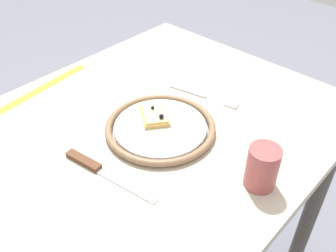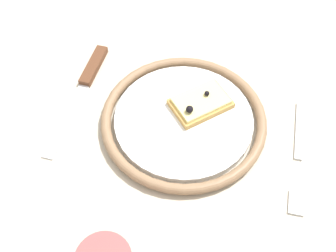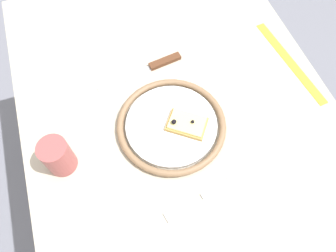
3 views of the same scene
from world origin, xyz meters
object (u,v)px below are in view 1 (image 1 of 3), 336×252
at_px(knife, 95,167).
at_px(plate, 160,127).
at_px(measuring_tape, 43,88).
at_px(pizza_slice_near, 155,115).
at_px(dining_table, 138,165).
at_px(fork, 204,96).
at_px(cup, 262,167).

bearing_deg(knife, plate, 175.56).
xyz_separation_m(plate, measuring_tape, (0.09, -0.37, -0.01)).
bearing_deg(pizza_slice_near, knife, 5.10).
distance_m(dining_table, plate, 0.13).
height_order(knife, fork, knife).
bearing_deg(dining_table, pizza_slice_near, 179.14).
height_order(dining_table, plate, plate).
height_order(cup, measuring_tape, cup).
bearing_deg(pizza_slice_near, cup, 89.51).
xyz_separation_m(knife, cup, (-0.20, 0.28, 0.04)).
xyz_separation_m(plate, fork, (-0.18, -0.01, -0.01)).
bearing_deg(fork, knife, -0.15).
xyz_separation_m(plate, cup, (-0.01, 0.27, 0.04)).
distance_m(knife, measuring_tape, 0.37).
height_order(fork, measuring_tape, fork).
xyz_separation_m(dining_table, measuring_tape, (0.04, -0.34, 0.10)).
height_order(plate, knife, plate).
xyz_separation_m(cup, measuring_tape, (0.10, -0.64, -0.05)).
bearing_deg(cup, plate, -87.27).
bearing_deg(knife, dining_table, -172.03).
xyz_separation_m(fork, cup, (0.17, 0.28, 0.04)).
height_order(pizza_slice_near, measuring_tape, pizza_slice_near).
bearing_deg(pizza_slice_near, measuring_tape, -73.23).
bearing_deg(dining_table, knife, 7.97).
relative_size(fork, measuring_tape, 0.66).
bearing_deg(fork, cup, 58.47).
xyz_separation_m(fork, measuring_tape, (0.27, -0.36, -0.00)).
xyz_separation_m(pizza_slice_near, fork, (-0.17, 0.02, -0.02)).
bearing_deg(measuring_tape, plate, 96.60).
relative_size(dining_table, knife, 4.35).
xyz_separation_m(plate, knife, (0.19, -0.01, -0.01)).
bearing_deg(dining_table, cup, 102.01).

